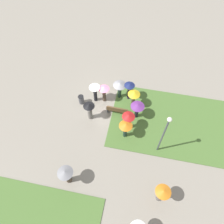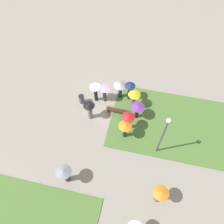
{
  "view_description": "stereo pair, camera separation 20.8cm",
  "coord_description": "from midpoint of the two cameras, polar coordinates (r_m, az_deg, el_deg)",
  "views": [
    {
      "loc": [
        -3.02,
        11.29,
        15.91
      ],
      "look_at": [
        -1.07,
        1.65,
        1.06
      ],
      "focal_mm": 35.0,
      "sensor_mm": 36.0,
      "label": 1
    },
    {
      "loc": [
        -3.23,
        11.25,
        15.91
      ],
      "look_at": [
        -1.07,
        1.65,
        1.06
      ],
      "focal_mm": 35.0,
      "sensor_mm": 36.0,
      "label": 2
    }
  ],
  "objects": [
    {
      "name": "crowd_person_navy",
      "position": [
        18.96,
        5.0,
        6.04
      ],
      "size": [
        0.9,
        0.9,
        1.95
      ],
      "rotation": [
        0.0,
        0.0,
        2.79
      ],
      "color": "#2D2333",
      "rests_on": "ground_plane"
    },
    {
      "name": "crowd_person_pink",
      "position": [
        18.8,
        -1.66,
        5.57
      ],
      "size": [
        0.95,
        0.95,
        1.84
      ],
      "rotation": [
        0.0,
        0.0,
        2.78
      ],
      "color": "#47382D",
      "rests_on": "ground_plane"
    },
    {
      "name": "crowd_person_yellow",
      "position": [
        18.36,
        6.16,
        4.21
      ],
      "size": [
        1.03,
        1.03,
        1.93
      ],
      "rotation": [
        0.0,
        0.0,
        1.46
      ],
      "color": "#47382D",
      "rests_on": "ground_plane"
    },
    {
      "name": "crowd_person_white",
      "position": [
        18.76,
        -4.05,
        5.94
      ],
      "size": [
        0.95,
        0.95,
        2.02
      ],
      "rotation": [
        0.0,
        0.0,
        6.15
      ],
      "color": "black",
      "rests_on": "ground_plane"
    },
    {
      "name": "trash_bin",
      "position": [
        19.51,
        -7.61,
        3.36
      ],
      "size": [
        0.5,
        0.5,
        0.89
      ],
      "color": "#4C4C51",
      "rests_on": "ground_plane"
    },
    {
      "name": "ground_plane",
      "position": [
        19.75,
        -1.68,
        2.76
      ],
      "size": [
        90.0,
        90.0,
        0.0
      ],
      "primitive_type": "plane",
      "color": "gray"
    },
    {
      "name": "lone_walker_near_lawn",
      "position": [
        15.59,
        -11.91,
        -15.41
      ],
      "size": [
        1.08,
        1.08,
        1.95
      ],
      "rotation": [
        0.0,
        0.0,
        1.25
      ],
      "color": "#47382D",
      "rests_on": "ground_plane"
    },
    {
      "name": "crowd_person_orange",
      "position": [
        16.67,
        3.83,
        -4.0
      ],
      "size": [
        1.04,
        1.04,
        1.89
      ],
      "rotation": [
        0.0,
        0.0,
        4.44
      ],
      "color": "#1E3328",
      "rests_on": "ground_plane"
    },
    {
      "name": "crowd_person_purple",
      "position": [
        17.84,
        7.0,
        1.01
      ],
      "size": [
        1.13,
        1.13,
        1.74
      ],
      "rotation": [
        0.0,
        0.0,
        1.71
      ],
      "color": "black",
      "rests_on": "ground_plane"
    },
    {
      "name": "lone_walker_far_path",
      "position": [
        15.28,
        12.81,
        -20.29
      ],
      "size": [
        1.03,
        1.03,
        2.0
      ],
      "rotation": [
        0.0,
        0.0,
        1.01
      ],
      "color": "slate",
      "rests_on": "ground_plane"
    },
    {
      "name": "crowd_person_black",
      "position": [
        17.83,
        -5.58,
        0.91
      ],
      "size": [
        0.93,
        0.93,
        1.95
      ],
      "rotation": [
        0.0,
        0.0,
        2.31
      ],
      "color": "slate",
      "rests_on": "ground_plane"
    },
    {
      "name": "park_bench",
      "position": [
        18.63,
        1.7,
        0.49
      ],
      "size": [
        1.84,
        0.46,
        0.9
      ],
      "rotation": [
        0.0,
        0.0,
        -0.02
      ],
      "color": "brown",
      "rests_on": "ground_plane"
    },
    {
      "name": "crowd_person_grey",
      "position": [
        18.97,
        2.51,
        6.62
      ],
      "size": [
        1.16,
        1.16,
        1.86
      ],
      "rotation": [
        0.0,
        0.0,
        3.41
      ],
      "color": "#1E3328",
      "rests_on": "ground_plane"
    },
    {
      "name": "lamp_post",
      "position": [
        15.09,
        13.77,
        -5.24
      ],
      "size": [
        0.32,
        0.32,
        4.68
      ],
      "color": "#474C51",
      "rests_on": "ground_plane"
    },
    {
      "name": "lawn_patch_near",
      "position": [
        19.08,
        15.03,
        -2.92
      ],
      "size": [
        9.85,
        6.48,
        0.06
      ],
      "color": "#4C7033",
      "rests_on": "ground_plane"
    },
    {
      "name": "crowd_person_red",
      "position": [
        17.03,
        4.58,
        -1.74
      ],
      "size": [
        1.01,
        1.01,
        1.98
      ],
      "rotation": [
        0.0,
        0.0,
        0.24
      ],
      "color": "slate",
      "rests_on": "ground_plane"
    }
  ]
}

